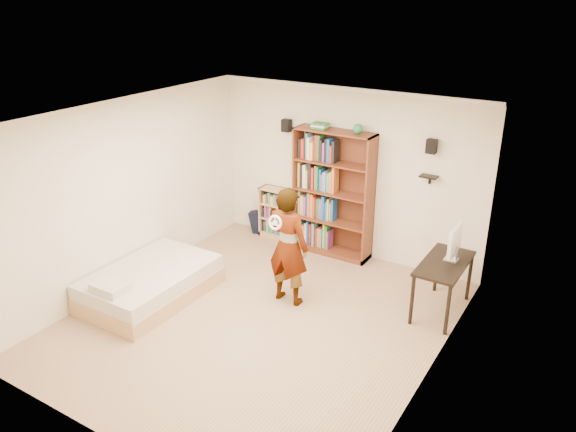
% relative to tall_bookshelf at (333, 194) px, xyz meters
% --- Properties ---
extents(ground, '(4.50, 5.00, 0.01)m').
position_rel_tall_bookshelf_xyz_m(ground, '(0.13, -2.31, -1.03)').
color(ground, tan).
rests_on(ground, ground).
extents(room_shell, '(4.52, 5.02, 2.71)m').
position_rel_tall_bookshelf_xyz_m(room_shell, '(0.13, -2.31, 0.73)').
color(room_shell, white).
rests_on(room_shell, ground).
extents(crown_molding, '(4.50, 5.00, 0.06)m').
position_rel_tall_bookshelf_xyz_m(crown_molding, '(0.13, -2.31, 1.64)').
color(crown_molding, white).
rests_on(crown_molding, room_shell).
extents(speaker_left, '(0.14, 0.12, 0.20)m').
position_rel_tall_bookshelf_xyz_m(speaker_left, '(-0.92, 0.09, 0.97)').
color(speaker_left, black).
rests_on(speaker_left, room_shell).
extents(speaker_right, '(0.14, 0.12, 0.20)m').
position_rel_tall_bookshelf_xyz_m(speaker_right, '(1.48, 0.09, 0.97)').
color(speaker_right, black).
rests_on(speaker_right, room_shell).
extents(wall_shelf, '(0.25, 0.16, 0.02)m').
position_rel_tall_bookshelf_xyz_m(wall_shelf, '(1.48, 0.10, 0.52)').
color(wall_shelf, black).
rests_on(wall_shelf, room_shell).
extents(tall_bookshelf, '(1.30, 0.38, 2.05)m').
position_rel_tall_bookshelf_xyz_m(tall_bookshelf, '(0.00, 0.00, 0.00)').
color(tall_bookshelf, brown).
rests_on(tall_bookshelf, ground).
extents(low_bookshelf, '(0.71, 0.27, 0.89)m').
position_rel_tall_bookshelf_xyz_m(low_bookshelf, '(-1.04, 0.06, -0.58)').
color(low_bookshelf, tan).
rests_on(low_bookshelf, ground).
extents(computer_desk, '(0.54, 1.09, 0.74)m').
position_rel_tall_bookshelf_xyz_m(computer_desk, '(2.09, -0.83, -0.66)').
color(computer_desk, black).
rests_on(computer_desk, ground).
extents(imac, '(0.12, 0.48, 0.48)m').
position_rel_tall_bookshelf_xyz_m(imac, '(2.14, -0.73, -0.05)').
color(imac, white).
rests_on(imac, computer_desk).
extents(daybed, '(1.20, 1.85, 0.55)m').
position_rel_tall_bookshelf_xyz_m(daybed, '(-1.50, -2.61, -0.75)').
color(daybed, silver).
rests_on(daybed, ground).
extents(person, '(0.62, 0.42, 1.67)m').
position_rel_tall_bookshelf_xyz_m(person, '(0.19, -1.67, -0.19)').
color(person, black).
rests_on(person, ground).
extents(wii_wheel, '(0.20, 0.08, 0.20)m').
position_rel_tall_bookshelf_xyz_m(wii_wheel, '(0.19, -1.98, 0.27)').
color(wii_wheel, white).
rests_on(wii_wheel, person).
extents(navy_bag, '(0.36, 0.27, 0.43)m').
position_rel_tall_bookshelf_xyz_m(navy_bag, '(-1.46, 0.04, -0.81)').
color(navy_bag, black).
rests_on(navy_bag, ground).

